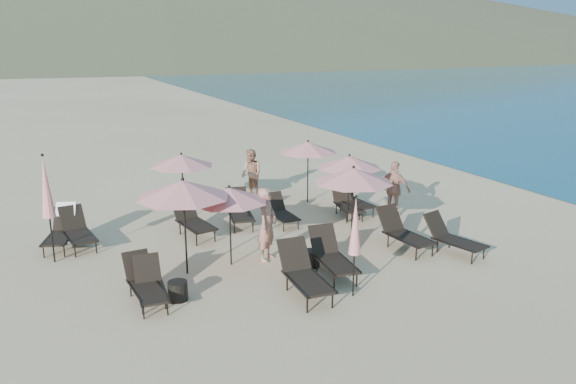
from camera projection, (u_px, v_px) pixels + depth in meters
name	position (u px, v px, depth m)	size (l,w,h in m)	color
ground	(340.00, 273.00, 13.42)	(800.00, 800.00, 0.00)	#D6BA8C
lounger_0	(150.00, 285.00, 11.82)	(0.70, 1.55, 0.87)	black
lounger_1	(144.00, 281.00, 12.00)	(0.68, 1.56, 0.88)	black
lounger_2	(304.00, 273.00, 12.20)	(0.81, 1.86, 1.04)	black
lounger_3	(332.00, 255.00, 13.23)	(0.88, 1.82, 1.01)	black
lounger_4	(403.00, 231.00, 14.85)	(0.80, 1.81, 1.01)	black
lounger_5	(452.00, 237.00, 14.54)	(1.00, 1.76, 0.95)	black
lounger_6	(62.00, 228.00, 15.04)	(1.10, 1.77, 1.04)	black
lounger_7	(192.00, 219.00, 15.84)	(0.92, 1.84, 1.01)	black
lounger_8	(239.00, 210.00, 16.77)	(1.00, 1.81, 0.98)	black
lounger_9	(281.00, 211.00, 16.84)	(0.58, 1.48, 0.85)	black
lounger_10	(347.00, 202.00, 17.64)	(0.93, 1.70, 0.92)	black
lounger_11	(352.00, 198.00, 17.97)	(0.73, 1.72, 0.97)	black
lounger_12	(77.00, 230.00, 15.01)	(0.85, 1.75, 0.97)	black
umbrella_open_0	(183.00, 189.00, 12.84)	(2.19, 2.19, 2.36)	black
umbrella_open_1	(229.00, 195.00, 13.42)	(1.89, 1.89, 2.04)	black
umbrella_open_2	(353.00, 175.00, 14.49)	(2.10, 2.10, 2.26)	black
umbrella_open_3	(181.00, 160.00, 16.94)	(1.95, 1.95, 2.09)	black
umbrella_open_4	(308.00, 147.00, 18.70)	(2.00, 2.00, 2.15)	black
umbrella_open_5	(349.00, 162.00, 16.65)	(1.96, 1.96, 2.10)	black
umbrella_closed_0	(355.00, 227.00, 11.79)	(0.27, 0.27, 2.29)	black
umbrella_closed_1	(46.00, 188.00, 13.55)	(0.32, 0.32, 2.77)	black
side_table_0	(178.00, 291.00, 11.97)	(0.43, 0.43, 0.42)	black
side_table_1	(312.00, 258.00, 13.74)	(0.40, 0.40, 0.42)	black
beachgoer_a	(267.00, 224.00, 13.98)	(0.68, 0.45, 1.88)	#A16957
beachgoer_b	(251.00, 173.00, 19.59)	(0.82, 0.64, 1.69)	#AF755A
beachgoer_c	(394.00, 189.00, 17.45)	(1.03, 0.43, 1.76)	tan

